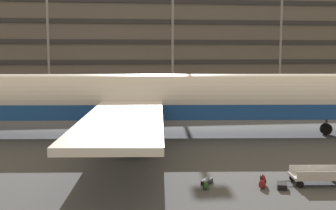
{
  "coord_description": "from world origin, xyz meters",
  "views": [
    {
      "loc": [
        0.84,
        -35.01,
        6.52
      ],
      "look_at": [
        4.4,
        -6.7,
        3.0
      ],
      "focal_mm": 46.35,
      "sensor_mm": 36.0,
      "label": 1
    }
  ],
  "objects_px": {
    "backpack_laid_flat": "(206,185)",
    "backpack_purple": "(263,180)",
    "suitcase_silver": "(207,182)",
    "backpack_upright": "(262,185)",
    "airliner": "(141,99)",
    "suitcase_black": "(282,186)",
    "baggage_cart": "(317,176)"
  },
  "relations": [
    {
      "from": "backpack_laid_flat",
      "to": "backpack_upright",
      "type": "xyz_separation_m",
      "value": [
        2.7,
        -0.22,
        -0.0
      ]
    },
    {
      "from": "backpack_upright",
      "to": "airliner",
      "type": "bearing_deg",
      "value": 109.14
    },
    {
      "from": "backpack_laid_flat",
      "to": "suitcase_silver",
      "type": "bearing_deg",
      "value": 74.42
    },
    {
      "from": "airliner",
      "to": "backpack_laid_flat",
      "type": "distance_m",
      "value": 14.27
    },
    {
      "from": "airliner",
      "to": "backpack_laid_flat",
      "type": "relative_size",
      "value": 92.68
    },
    {
      "from": "airliner",
      "to": "baggage_cart",
      "type": "relative_size",
      "value": 12.9
    },
    {
      "from": "suitcase_silver",
      "to": "backpack_purple",
      "type": "height_order",
      "value": "backpack_purple"
    },
    {
      "from": "backpack_laid_flat",
      "to": "backpack_purple",
      "type": "relative_size",
      "value": 0.83
    },
    {
      "from": "backpack_upright",
      "to": "suitcase_silver",
      "type": "bearing_deg",
      "value": 154.82
    },
    {
      "from": "airliner",
      "to": "suitcase_black",
      "type": "distance_m",
      "value": 15.56
    },
    {
      "from": "airliner",
      "to": "backpack_purple",
      "type": "distance_m",
      "value": 14.69
    },
    {
      "from": "suitcase_silver",
      "to": "backpack_purple",
      "type": "relative_size",
      "value": 1.51
    },
    {
      "from": "airliner",
      "to": "backpack_upright",
      "type": "xyz_separation_m",
      "value": [
        4.88,
        -14.07,
        -2.63
      ]
    },
    {
      "from": "suitcase_silver",
      "to": "backpack_purple",
      "type": "distance_m",
      "value": 2.77
    },
    {
      "from": "airliner",
      "to": "suitcase_black",
      "type": "bearing_deg",
      "value": -67.59
    },
    {
      "from": "suitcase_silver",
      "to": "suitcase_black",
      "type": "bearing_deg",
      "value": -20.11
    },
    {
      "from": "backpack_upright",
      "to": "backpack_laid_flat",
      "type": "bearing_deg",
      "value": 175.3
    },
    {
      "from": "suitcase_black",
      "to": "backpack_laid_flat",
      "type": "bearing_deg",
      "value": 175.02
    },
    {
      "from": "suitcase_black",
      "to": "backpack_purple",
      "type": "bearing_deg",
      "value": 136.67
    },
    {
      "from": "backpack_laid_flat",
      "to": "backpack_upright",
      "type": "height_order",
      "value": "backpack_laid_flat"
    },
    {
      "from": "suitcase_silver",
      "to": "baggage_cart",
      "type": "xyz_separation_m",
      "value": [
        5.38,
        -0.82,
        0.32
      ]
    },
    {
      "from": "suitcase_silver",
      "to": "backpack_laid_flat",
      "type": "relative_size",
      "value": 1.81
    },
    {
      "from": "airliner",
      "to": "backpack_purple",
      "type": "bearing_deg",
      "value": -69.16
    },
    {
      "from": "backpack_laid_flat",
      "to": "baggage_cart",
      "type": "bearing_deg",
      "value": 1.03
    },
    {
      "from": "airliner",
      "to": "backpack_upright",
      "type": "relative_size",
      "value": 93.54
    },
    {
      "from": "airliner",
      "to": "suitcase_silver",
      "type": "xyz_separation_m",
      "value": [
        2.44,
        -12.92,
        -2.73
      ]
    },
    {
      "from": "backpack_purple",
      "to": "suitcase_black",
      "type": "bearing_deg",
      "value": -43.33
    },
    {
      "from": "backpack_laid_flat",
      "to": "backpack_purple",
      "type": "bearing_deg",
      "value": 6.56
    },
    {
      "from": "suitcase_black",
      "to": "backpack_laid_flat",
      "type": "xyz_separation_m",
      "value": [
        -3.66,
        0.32,
        0.06
      ]
    },
    {
      "from": "backpack_laid_flat",
      "to": "backpack_purple",
      "type": "distance_m",
      "value": 2.98
    },
    {
      "from": "airliner",
      "to": "backpack_purple",
      "type": "relative_size",
      "value": 77.26
    },
    {
      "from": "backpack_upright",
      "to": "backpack_purple",
      "type": "distance_m",
      "value": 0.62
    }
  ]
}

